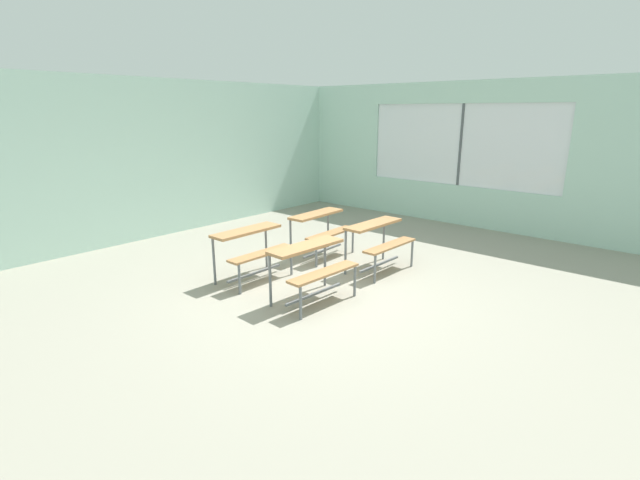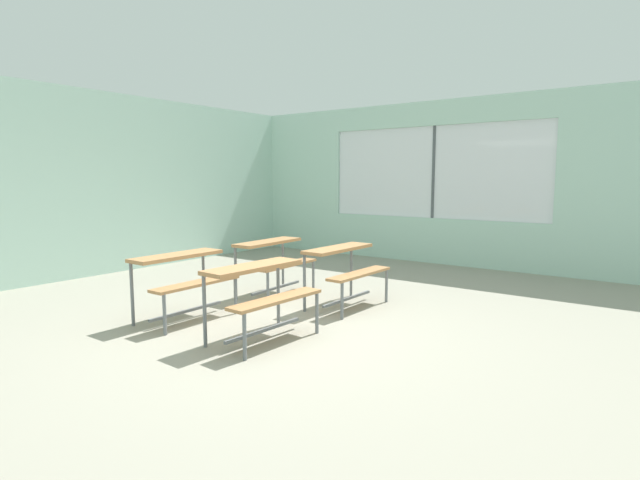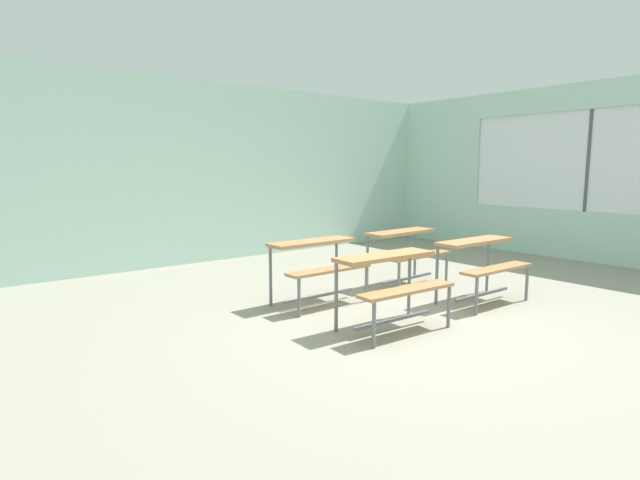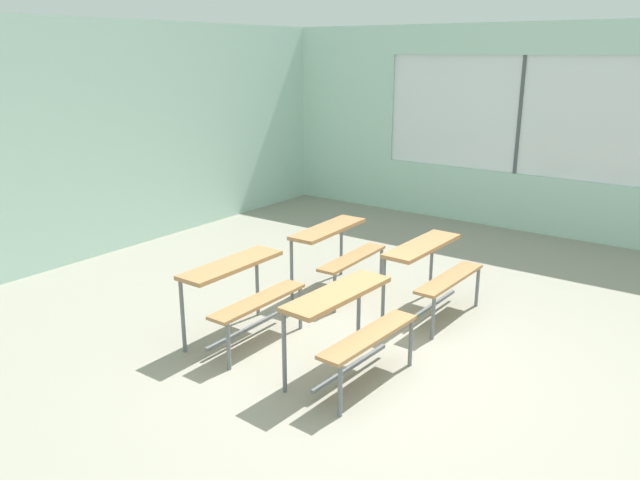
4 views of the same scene
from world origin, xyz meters
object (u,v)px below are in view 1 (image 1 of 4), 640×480
(desk_bench_r1c0, at_px, (252,243))
(desk_bench_r1c1, at_px, (321,224))
(desk_bench_r0c1, at_px, (379,235))
(desk_bench_r0c0, at_px, (312,260))

(desk_bench_r1c0, distance_m, desk_bench_r1c1, 1.51)
(desk_bench_r1c0, bearing_deg, desk_bench_r0c1, -36.96)
(desk_bench_r1c0, xyz_separation_m, desk_bench_r1c1, (1.51, -0.03, 0.00))
(desk_bench_r0c0, height_order, desk_bench_r1c0, same)
(desk_bench_r1c0, height_order, desk_bench_r1c1, same)
(desk_bench_r0c1, height_order, desk_bench_r1c1, same)
(desk_bench_r1c0, bearing_deg, desk_bench_r1c1, -1.34)
(desk_bench_r0c1, height_order, desk_bench_r1c0, same)
(desk_bench_r0c0, bearing_deg, desk_bench_r1c1, 40.40)
(desk_bench_r0c0, bearing_deg, desk_bench_r1c0, 92.31)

